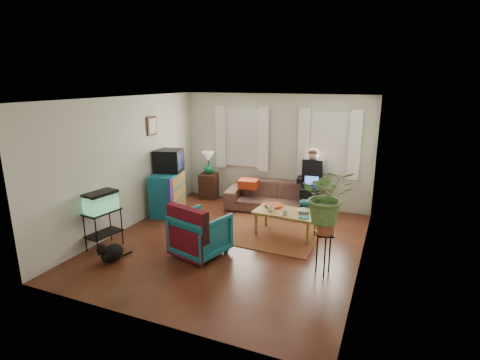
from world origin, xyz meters
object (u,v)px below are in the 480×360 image
at_px(armchair, 201,232).
at_px(coffee_table, 286,223).
at_px(sofa, 276,192).
at_px(side_table, 209,186).
at_px(plant_stand, 324,254).
at_px(dresser, 168,193).
at_px(aquarium_stand, 104,230).

bearing_deg(armchair, coffee_table, -114.50).
height_order(sofa, coffee_table, sofa).
distance_m(side_table, plant_stand, 4.39).
distance_m(coffee_table, plant_stand, 1.53).
relative_size(dresser, aquarium_stand, 1.50).
distance_m(dresser, aquarium_stand, 2.02).
relative_size(dresser, coffee_table, 0.88).
height_order(armchair, plant_stand, armchair).
bearing_deg(aquarium_stand, side_table, 92.74).
relative_size(dresser, armchair, 1.25).
bearing_deg(coffee_table, aquarium_stand, -143.25).
relative_size(sofa, aquarium_stand, 3.23).
xyz_separation_m(sofa, coffee_table, (0.62, -1.32, -0.19)).
xyz_separation_m(side_table, plant_stand, (3.40, -2.77, 0.02)).
xyz_separation_m(aquarium_stand, coffee_table, (2.81, 1.78, -0.10)).
bearing_deg(aquarium_stand, coffee_table, 41.09).
bearing_deg(sofa, coffee_table, -71.25).
distance_m(side_table, coffee_table, 2.92).
xyz_separation_m(coffee_table, plant_stand, (0.94, -1.20, 0.09)).
xyz_separation_m(side_table, armchair, (1.35, -2.91, 0.10)).
relative_size(coffee_table, plant_stand, 1.75).
bearing_deg(plant_stand, sofa, 121.85).
xyz_separation_m(armchair, plant_stand, (2.06, 0.14, -0.08)).
relative_size(dresser, plant_stand, 1.54).
xyz_separation_m(dresser, armchair, (1.69, -1.58, -0.05)).
height_order(sofa, dresser, dresser).
distance_m(dresser, armchair, 2.31).
xyz_separation_m(dresser, aquarium_stand, (-0.01, -2.02, -0.12)).
height_order(dresser, coffee_table, dresser).
xyz_separation_m(sofa, aquarium_stand, (-2.19, -3.10, -0.09)).
xyz_separation_m(side_table, aquarium_stand, (-0.35, -3.35, 0.03)).
relative_size(aquarium_stand, coffee_table, 0.59).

